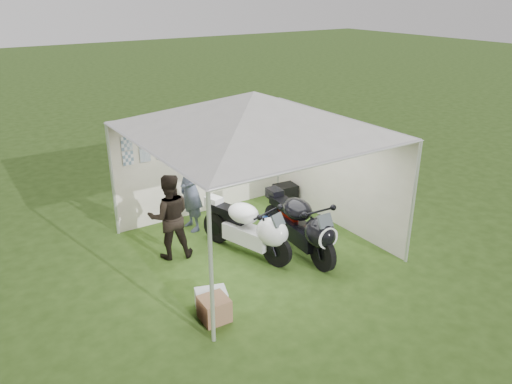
% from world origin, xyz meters
% --- Properties ---
extents(ground, '(80.00, 80.00, 0.00)m').
position_xyz_m(ground, '(0.00, 0.00, 0.00)').
color(ground, '#294514').
rests_on(ground, ground).
extents(canopy_tent, '(5.66, 5.66, 3.00)m').
position_xyz_m(canopy_tent, '(-0.00, 0.03, 2.58)').
color(canopy_tent, silver).
rests_on(canopy_tent, ground).
extents(motorcycle_white, '(0.88, 2.02, 1.02)m').
position_xyz_m(motorcycle_white, '(-0.24, -0.23, 0.57)').
color(motorcycle_white, black).
rests_on(motorcycle_white, ground).
extents(motorcycle_black, '(0.58, 2.20, 1.08)m').
position_xyz_m(motorcycle_black, '(0.58, -0.73, 0.60)').
color(motorcycle_black, black).
rests_on(motorcycle_black, ground).
extents(paddock_stand, '(0.49, 0.32, 0.35)m').
position_xyz_m(paddock_stand, '(0.64, 0.27, 0.18)').
color(paddock_stand, '#2245A9').
rests_on(paddock_stand, ground).
extents(person_dark_jacket, '(0.93, 0.82, 1.61)m').
position_xyz_m(person_dark_jacket, '(-1.47, 0.55, 0.81)').
color(person_dark_jacket, black).
rests_on(person_dark_jacket, ground).
extents(person_blue_jacket, '(0.44, 0.66, 1.76)m').
position_xyz_m(person_blue_jacket, '(-0.64, 1.36, 0.88)').
color(person_blue_jacket, slate).
rests_on(person_blue_jacket, ground).
extents(equipment_box, '(0.53, 0.44, 0.49)m').
position_xyz_m(equipment_box, '(1.70, 1.29, 0.24)').
color(equipment_box, black).
rests_on(equipment_box, ground).
extents(crate_0, '(0.57, 0.50, 0.32)m').
position_xyz_m(crate_0, '(-1.66, -1.32, 0.16)').
color(crate_0, silver).
rests_on(crate_0, ground).
extents(crate_1, '(0.43, 0.43, 0.37)m').
position_xyz_m(crate_1, '(-1.75, -1.58, 0.18)').
color(crate_1, '#8A6245').
rests_on(crate_1, ground).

